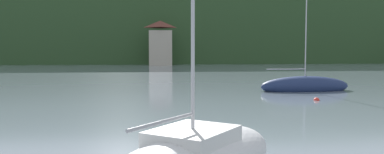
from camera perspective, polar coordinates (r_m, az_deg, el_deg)
The scene contains 4 objects.
wooded_hillside at distance 134.61m, azimuth 6.64°, elevation 5.74°, with size 352.00×53.41×47.82m.
shore_building_west at distance 94.86m, azimuth -4.61°, elevation 4.82°, with size 5.67×5.02×10.68m.
sailboat_far_2 at distance 37.17m, azimuth 15.99°, elevation -1.27°, with size 8.42×2.86×10.29m.
mooring_buoy_near at distance 30.42m, azimuth 17.56°, elevation -3.24°, with size 0.42×0.42×0.42m, color red.
Camera 1 is at (-2.06, 26.72, 3.70)m, focal length 36.92 mm.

